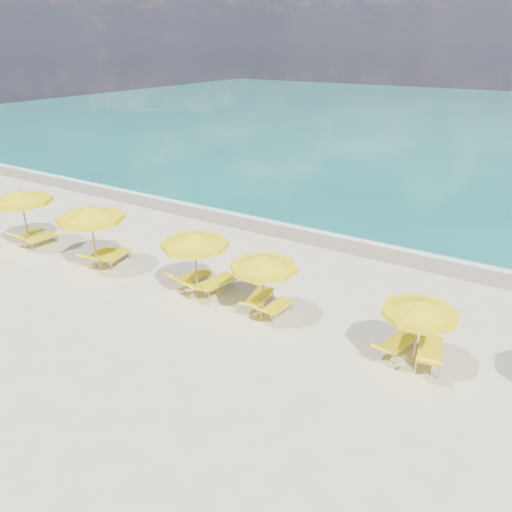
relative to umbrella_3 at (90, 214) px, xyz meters
The scene contains 20 objects.
ground_plane 6.60m from the umbrella_3, ahead, with size 120.00×120.00×0.00m, color beige.
ocean 48.97m from the umbrella_3, 82.73° to the left, with size 120.00×80.00×0.30m, color #12665C.
wet_sand_band 10.30m from the umbrella_3, 51.98° to the left, with size 120.00×2.60×0.01m, color tan.
foam_line 10.92m from the umbrella_3, 54.62° to the left, with size 120.00×1.20×0.03m, color white.
whitecap_near 17.66m from the umbrella_3, 89.37° to the left, with size 14.00×0.36×0.05m, color white.
umbrella_2 4.31m from the umbrella_3, behind, with size 2.92×2.92×2.58m.
umbrella_3 is the anchor object (origin of this frame).
umbrella_4 4.75m from the umbrella_3, ahead, with size 2.67×2.67×2.38m.
umbrella_5 7.55m from the umbrella_3, ahead, with size 2.86×2.86×2.20m.
umbrella_6 12.47m from the umbrella_3, ahead, with size 2.56×2.56×2.09m.
lounger_2_left 5.27m from the umbrella_3, behind, with size 0.69×1.67×0.66m.
lounger_2_right 4.34m from the umbrella_3, behind, with size 0.66×1.78×0.83m.
lounger_3_left 2.09m from the umbrella_3, 129.12° to the left, with size 0.79×1.71×0.69m.
lounger_3_right 2.10m from the umbrella_3, 56.95° to the left, with size 1.00×2.01×0.78m.
lounger_4_left 4.71m from the umbrella_3, ahead, with size 0.88×1.83×0.85m.
lounger_4_right 5.68m from the umbrella_3, ahead, with size 0.96×2.14×0.79m.
lounger_5_left 7.44m from the umbrella_3, ahead, with size 0.95×1.93×0.70m.
lounger_5_right 8.20m from the umbrella_3, ahead, with size 0.66×1.67×0.72m.
lounger_6_left 12.10m from the umbrella_3, ahead, with size 0.90×1.81×0.69m.
lounger_6_right 12.99m from the umbrella_3, ahead, with size 1.00×2.03×0.90m.
Camera 1 is at (8.81, -12.28, 8.31)m, focal length 35.00 mm.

